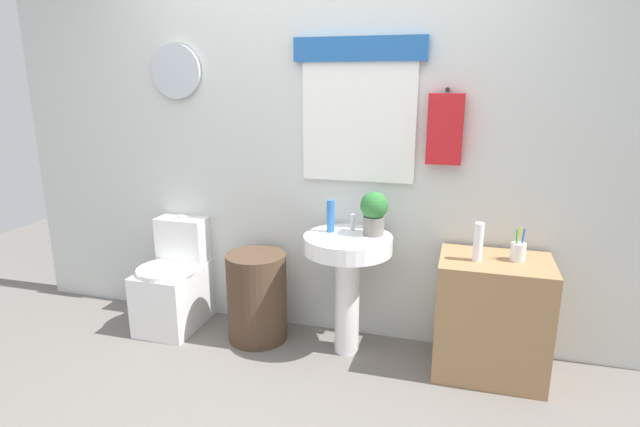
{
  "coord_description": "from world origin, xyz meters",
  "views": [
    {
      "loc": [
        0.87,
        -1.94,
        1.64
      ],
      "look_at": [
        0.08,
        0.8,
        0.89
      ],
      "focal_mm": 28.52,
      "sensor_mm": 36.0,
      "label": 1
    }
  ],
  "objects_px": {
    "toothbrush_cup": "(518,251)",
    "toilet": "(175,285)",
    "pedestal_sink": "(348,264)",
    "laundry_hamper": "(257,297)",
    "potted_plant": "(374,211)",
    "lotion_bottle": "(478,242)",
    "soap_bottle": "(331,216)",
    "wooden_cabinet": "(491,317)"
  },
  "relations": [
    {
      "from": "lotion_bottle",
      "to": "laundry_hamper",
      "type": "bearing_deg",
      "value": 178.27
    },
    {
      "from": "toilet",
      "to": "lotion_bottle",
      "type": "xyz_separation_m",
      "value": [
        1.94,
        -0.07,
        0.51
      ]
    },
    {
      "from": "potted_plant",
      "to": "pedestal_sink",
      "type": "bearing_deg",
      "value": -156.8
    },
    {
      "from": "laundry_hamper",
      "to": "potted_plant",
      "type": "relative_size",
      "value": 2.21
    },
    {
      "from": "laundry_hamper",
      "to": "potted_plant",
      "type": "distance_m",
      "value": 0.96
    },
    {
      "from": "toilet",
      "to": "lotion_bottle",
      "type": "height_order",
      "value": "lotion_bottle"
    },
    {
      "from": "wooden_cabinet",
      "to": "toothbrush_cup",
      "type": "height_order",
      "value": "toothbrush_cup"
    },
    {
      "from": "toothbrush_cup",
      "to": "toilet",
      "type": "bearing_deg",
      "value": 179.73
    },
    {
      "from": "potted_plant",
      "to": "toothbrush_cup",
      "type": "bearing_deg",
      "value": -2.83
    },
    {
      "from": "laundry_hamper",
      "to": "toilet",
      "type": "bearing_deg",
      "value": 177.18
    },
    {
      "from": "wooden_cabinet",
      "to": "pedestal_sink",
      "type": "bearing_deg",
      "value": 180.0
    },
    {
      "from": "pedestal_sink",
      "to": "wooden_cabinet",
      "type": "height_order",
      "value": "pedestal_sink"
    },
    {
      "from": "soap_bottle",
      "to": "toothbrush_cup",
      "type": "distance_m",
      "value": 1.07
    },
    {
      "from": "laundry_hamper",
      "to": "wooden_cabinet",
      "type": "xyz_separation_m",
      "value": [
        1.43,
        0.0,
        0.05
      ]
    },
    {
      "from": "toilet",
      "to": "wooden_cabinet",
      "type": "height_order",
      "value": "toilet"
    },
    {
      "from": "pedestal_sink",
      "to": "toothbrush_cup",
      "type": "distance_m",
      "value": 0.96
    },
    {
      "from": "toilet",
      "to": "toothbrush_cup",
      "type": "distance_m",
      "value": 2.2
    },
    {
      "from": "toilet",
      "to": "soap_bottle",
      "type": "height_order",
      "value": "soap_bottle"
    },
    {
      "from": "laundry_hamper",
      "to": "soap_bottle",
      "type": "xyz_separation_m",
      "value": [
        0.48,
        0.05,
        0.56
      ]
    },
    {
      "from": "pedestal_sink",
      "to": "lotion_bottle",
      "type": "relative_size",
      "value": 3.53
    },
    {
      "from": "toilet",
      "to": "toothbrush_cup",
      "type": "relative_size",
      "value": 4.02
    },
    {
      "from": "pedestal_sink",
      "to": "laundry_hamper",
      "type": "bearing_deg",
      "value": 180.0
    },
    {
      "from": "toothbrush_cup",
      "to": "potted_plant",
      "type": "bearing_deg",
      "value": 177.17
    },
    {
      "from": "toilet",
      "to": "soap_bottle",
      "type": "distance_m",
      "value": 1.23
    },
    {
      "from": "toothbrush_cup",
      "to": "wooden_cabinet",
      "type": "bearing_deg",
      "value": -169.19
    },
    {
      "from": "soap_bottle",
      "to": "potted_plant",
      "type": "xyz_separation_m",
      "value": [
        0.26,
        0.01,
        0.05
      ]
    },
    {
      "from": "laundry_hamper",
      "to": "potted_plant",
      "type": "height_order",
      "value": "potted_plant"
    },
    {
      "from": "wooden_cabinet",
      "to": "laundry_hamper",
      "type": "bearing_deg",
      "value": 180.0
    },
    {
      "from": "toilet",
      "to": "laundry_hamper",
      "type": "distance_m",
      "value": 0.62
    },
    {
      "from": "wooden_cabinet",
      "to": "toothbrush_cup",
      "type": "xyz_separation_m",
      "value": [
        0.11,
        0.02,
        0.4
      ]
    },
    {
      "from": "lotion_bottle",
      "to": "toothbrush_cup",
      "type": "relative_size",
      "value": 1.15
    },
    {
      "from": "pedestal_sink",
      "to": "wooden_cabinet",
      "type": "relative_size",
      "value": 1.1
    },
    {
      "from": "potted_plant",
      "to": "lotion_bottle",
      "type": "height_order",
      "value": "potted_plant"
    },
    {
      "from": "toilet",
      "to": "wooden_cabinet",
      "type": "relative_size",
      "value": 1.09
    },
    {
      "from": "pedestal_sink",
      "to": "toothbrush_cup",
      "type": "xyz_separation_m",
      "value": [
        0.94,
        0.02,
        0.17
      ]
    },
    {
      "from": "laundry_hamper",
      "to": "wooden_cabinet",
      "type": "relative_size",
      "value": 0.84
    },
    {
      "from": "soap_bottle",
      "to": "laundry_hamper",
      "type": "bearing_deg",
      "value": -174.0
    },
    {
      "from": "laundry_hamper",
      "to": "wooden_cabinet",
      "type": "height_order",
      "value": "wooden_cabinet"
    },
    {
      "from": "soap_bottle",
      "to": "toothbrush_cup",
      "type": "height_order",
      "value": "soap_bottle"
    },
    {
      "from": "laundry_hamper",
      "to": "pedestal_sink",
      "type": "height_order",
      "value": "pedestal_sink"
    },
    {
      "from": "toilet",
      "to": "potted_plant",
      "type": "height_order",
      "value": "potted_plant"
    },
    {
      "from": "soap_bottle",
      "to": "lotion_bottle",
      "type": "relative_size",
      "value": 0.92
    }
  ]
}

